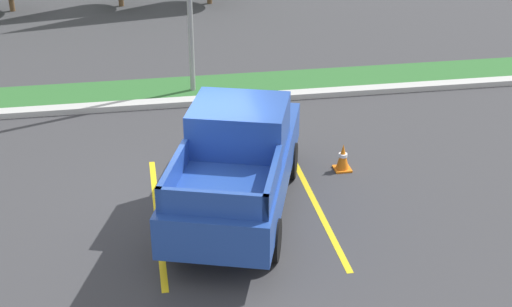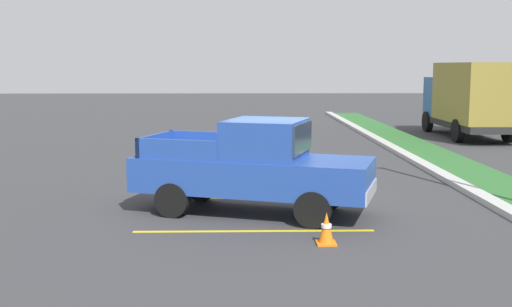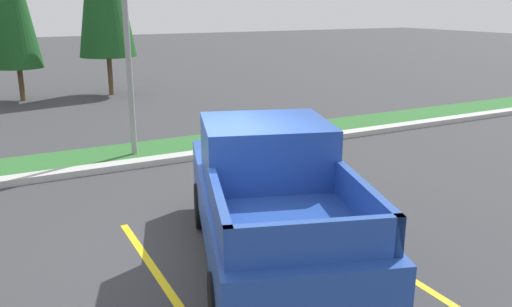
# 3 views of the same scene
# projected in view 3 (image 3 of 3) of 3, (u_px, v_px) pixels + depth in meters

# --- Properties ---
(ground_plane) EXTENTS (120.00, 120.00, 0.00)m
(ground_plane) POSITION_uv_depth(u_px,v_px,m) (204.00, 257.00, 7.88)
(ground_plane) COLOR #38383A
(parking_line_near) EXTENTS (0.12, 4.80, 0.01)m
(parking_line_near) POSITION_uv_depth(u_px,v_px,m) (168.00, 290.00, 6.96)
(parking_line_near) COLOR yellow
(parking_line_near) RESTS_ON ground
(parking_line_far) EXTENTS (0.12, 4.80, 0.01)m
(parking_line_far) POSITION_uv_depth(u_px,v_px,m) (353.00, 242.00, 8.35)
(parking_line_far) COLOR yellow
(parking_line_far) RESTS_ON ground
(curb_strip) EXTENTS (56.00, 0.40, 0.15)m
(curb_strip) POSITION_uv_depth(u_px,v_px,m) (123.00, 165.00, 12.11)
(curb_strip) COLOR #B2B2AD
(curb_strip) RESTS_ON ground
(grass_median) EXTENTS (56.00, 1.80, 0.06)m
(grass_median) POSITION_uv_depth(u_px,v_px,m) (112.00, 155.00, 13.06)
(grass_median) COLOR #2D662D
(grass_median) RESTS_ON ground
(pickup_truck_main) EXTENTS (3.43, 5.55, 2.10)m
(pickup_truck_main) POSITION_uv_depth(u_px,v_px,m) (269.00, 197.00, 7.41)
(pickup_truck_main) COLOR black
(pickup_truck_main) RESTS_ON ground
(traffic_cone) EXTENTS (0.36, 0.36, 0.60)m
(traffic_cone) POSITION_uv_depth(u_px,v_px,m) (350.00, 191.00, 9.80)
(traffic_cone) COLOR orange
(traffic_cone) RESTS_ON ground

